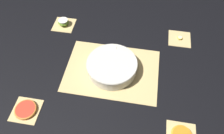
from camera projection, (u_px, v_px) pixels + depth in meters
ground_plane at (112, 71)px, 1.17m from camera, size 6.00×6.00×0.00m
bamboo_mat_center at (112, 70)px, 1.16m from camera, size 0.49×0.35×0.01m
coaster_mat_near_left at (26, 110)px, 1.02m from camera, size 0.13×0.13×0.01m
coaster_mat_far_left at (64, 25)px, 1.37m from camera, size 0.13×0.13×0.01m
coaster_mat_far_right at (180, 39)px, 1.30m from camera, size 0.13×0.13×0.01m
fruit_salad_bowl at (112, 66)px, 1.13m from camera, size 0.27×0.27×0.07m
apple_half at (63, 22)px, 1.36m from camera, size 0.06×0.06×0.04m
banana_coin_single at (180, 38)px, 1.30m from camera, size 0.03×0.03×0.01m
grapefruit_slice at (26, 109)px, 1.02m from camera, size 0.10×0.10×0.01m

